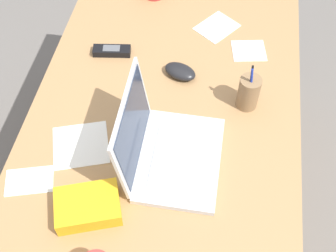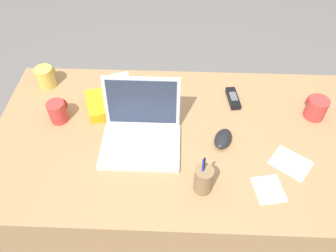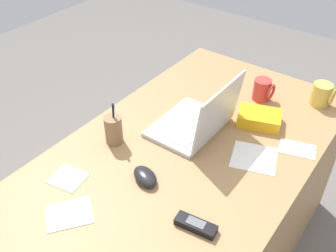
{
  "view_description": "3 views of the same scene",
  "coord_description": "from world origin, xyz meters",
  "px_view_note": "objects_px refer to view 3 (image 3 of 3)",
  "views": [
    {
      "loc": [
        -0.84,
        -0.15,
        1.82
      ],
      "look_at": [
        -0.09,
        -0.03,
        0.77
      ],
      "focal_mm": 47.36,
      "sensor_mm": 36.0,
      "label": 1
    },
    {
      "loc": [
        -0.02,
        -0.9,
        1.77
      ],
      "look_at": [
        -0.06,
        -0.0,
        0.77
      ],
      "focal_mm": 35.41,
      "sensor_mm": 36.0,
      "label": 2
    },
    {
      "loc": [
        0.88,
        0.59,
        1.68
      ],
      "look_at": [
        -0.04,
        -0.09,
        0.79
      ],
      "focal_mm": 41.09,
      "sensor_mm": 36.0,
      "label": 3
    }
  ],
  "objects_px": {
    "laptop": "(198,121)",
    "snack_bag": "(259,118)",
    "pen_holder": "(114,130)",
    "computer_mouse": "(145,176)",
    "coffee_mug_tall": "(263,90)",
    "coffee_mug_white": "(322,94)",
    "cordless_phone": "(196,225)"
  },
  "relations": [
    {
      "from": "computer_mouse",
      "to": "pen_holder",
      "type": "xyz_separation_m",
      "value": [
        -0.09,
        -0.23,
        0.04
      ]
    },
    {
      "from": "computer_mouse",
      "to": "coffee_mug_tall",
      "type": "bearing_deg",
      "value": -167.02
    },
    {
      "from": "computer_mouse",
      "to": "cordless_phone",
      "type": "xyz_separation_m",
      "value": [
        0.06,
        0.25,
        -0.01
      ]
    },
    {
      "from": "laptop",
      "to": "snack_bag",
      "type": "xyz_separation_m",
      "value": [
        -0.2,
        0.18,
        -0.03
      ]
    },
    {
      "from": "coffee_mug_tall",
      "to": "snack_bag",
      "type": "xyz_separation_m",
      "value": [
        0.17,
        0.07,
        -0.02
      ]
    },
    {
      "from": "laptop",
      "to": "coffee_mug_tall",
      "type": "relative_size",
      "value": 3.26
    },
    {
      "from": "laptop",
      "to": "coffee_mug_tall",
      "type": "xyz_separation_m",
      "value": [
        -0.37,
        0.1,
        -0.0
      ]
    },
    {
      "from": "cordless_phone",
      "to": "laptop",
      "type": "bearing_deg",
      "value": -147.47
    },
    {
      "from": "coffee_mug_white",
      "to": "cordless_phone",
      "type": "bearing_deg",
      "value": -4.86
    },
    {
      "from": "laptop",
      "to": "coffee_mug_white",
      "type": "xyz_separation_m",
      "value": [
        -0.49,
        0.33,
        -0.0
      ]
    },
    {
      "from": "coffee_mug_tall",
      "to": "cordless_phone",
      "type": "distance_m",
      "value": 0.78
    },
    {
      "from": "computer_mouse",
      "to": "coffee_mug_white",
      "type": "relative_size",
      "value": 1.11
    },
    {
      "from": "cordless_phone",
      "to": "snack_bag",
      "type": "distance_m",
      "value": 0.6
    },
    {
      "from": "laptop",
      "to": "snack_bag",
      "type": "distance_m",
      "value": 0.26
    },
    {
      "from": "computer_mouse",
      "to": "pen_holder",
      "type": "height_order",
      "value": "pen_holder"
    },
    {
      "from": "cordless_phone",
      "to": "pen_holder",
      "type": "distance_m",
      "value": 0.5
    },
    {
      "from": "laptop",
      "to": "coffee_mug_tall",
      "type": "distance_m",
      "value": 0.38
    },
    {
      "from": "coffee_mug_white",
      "to": "cordless_phone",
      "type": "xyz_separation_m",
      "value": [
        0.88,
        -0.08,
        -0.04
      ]
    },
    {
      "from": "coffee_mug_white",
      "to": "snack_bag",
      "type": "relative_size",
      "value": 0.58
    },
    {
      "from": "coffee_mug_white",
      "to": "snack_bag",
      "type": "bearing_deg",
      "value": -28.2
    },
    {
      "from": "coffee_mug_white",
      "to": "pen_holder",
      "type": "relative_size",
      "value": 0.56
    },
    {
      "from": "computer_mouse",
      "to": "coffee_mug_tall",
      "type": "height_order",
      "value": "coffee_mug_tall"
    },
    {
      "from": "coffee_mug_white",
      "to": "coffee_mug_tall",
      "type": "distance_m",
      "value": 0.25
    },
    {
      "from": "laptop",
      "to": "pen_holder",
      "type": "height_order",
      "value": "laptop"
    },
    {
      "from": "cordless_phone",
      "to": "coffee_mug_tall",
      "type": "bearing_deg",
      "value": -168.97
    },
    {
      "from": "computer_mouse",
      "to": "cordless_phone",
      "type": "height_order",
      "value": "computer_mouse"
    },
    {
      "from": "snack_bag",
      "to": "laptop",
      "type": "bearing_deg",
      "value": -41.69
    },
    {
      "from": "cordless_phone",
      "to": "snack_bag",
      "type": "relative_size",
      "value": 0.79
    },
    {
      "from": "pen_holder",
      "to": "snack_bag",
      "type": "height_order",
      "value": "pen_holder"
    },
    {
      "from": "laptop",
      "to": "pen_holder",
      "type": "bearing_deg",
      "value": -42.42
    },
    {
      "from": "coffee_mug_tall",
      "to": "snack_bag",
      "type": "height_order",
      "value": "coffee_mug_tall"
    },
    {
      "from": "computer_mouse",
      "to": "cordless_phone",
      "type": "distance_m",
      "value": 0.26
    }
  ]
}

